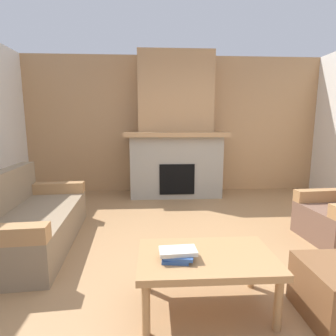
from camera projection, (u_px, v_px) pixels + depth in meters
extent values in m
plane|color=#9E754C|center=(196.00, 262.00, 2.67)|extent=(9.00, 9.00, 0.00)
cube|color=tan|center=(174.00, 125.00, 5.40)|extent=(6.00, 0.12, 2.70)
cube|color=gray|center=(175.00, 166.00, 5.13)|extent=(1.70, 0.70, 1.15)
cube|color=black|center=(177.00, 179.00, 4.83)|extent=(0.64, 0.08, 0.56)
cube|color=tan|center=(176.00, 134.00, 4.97)|extent=(1.90, 0.82, 0.08)
cube|color=tan|center=(175.00, 93.00, 4.99)|extent=(1.40, 0.50, 1.47)
cube|color=#847056|center=(34.00, 228.00, 3.00)|extent=(0.98, 1.86, 0.40)
cube|color=#A87A4C|center=(53.00, 188.00, 3.76)|extent=(0.85, 0.23, 0.15)
cube|color=#A87A4C|center=(324.00, 195.00, 3.38)|extent=(0.77, 0.20, 0.15)
cube|color=#A87A4C|center=(207.00, 258.00, 1.93)|extent=(1.00, 0.60, 0.05)
cylinder|color=#A87A4C|center=(146.00, 309.00, 1.71)|extent=(0.06, 0.06, 0.38)
cylinder|color=#A87A4C|center=(278.00, 304.00, 1.76)|extent=(0.06, 0.06, 0.38)
cylinder|color=#A87A4C|center=(148.00, 269.00, 2.18)|extent=(0.06, 0.06, 0.38)
cylinder|color=#A87A4C|center=(252.00, 266.00, 2.23)|extent=(0.06, 0.06, 0.38)
cube|color=#335699|center=(176.00, 256.00, 1.88)|extent=(0.21, 0.23, 0.02)
cube|color=#335699|center=(179.00, 255.00, 1.86)|extent=(0.23, 0.20, 0.02)
cube|color=beige|center=(178.00, 251.00, 1.86)|extent=(0.27, 0.16, 0.03)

